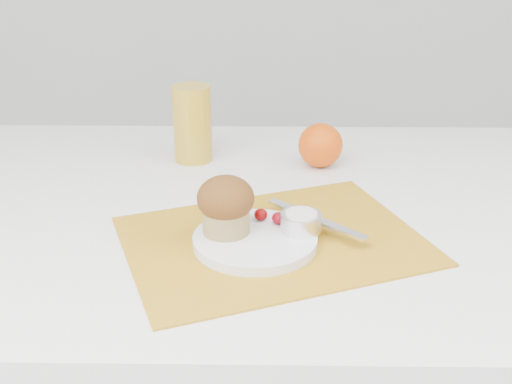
{
  "coord_description": "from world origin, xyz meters",
  "views": [
    {
      "loc": [
        0.02,
        -0.89,
        1.19
      ],
      "look_at": [
        0.01,
        -0.01,
        0.8
      ],
      "focal_mm": 45.0,
      "sensor_mm": 36.0,
      "label": 1
    }
  ],
  "objects_px": {
    "juice_glass": "(192,124)",
    "plate": "(255,240)",
    "orange": "(320,145)",
    "muffin": "(226,204)"
  },
  "relations": [
    {
      "from": "orange",
      "to": "muffin",
      "type": "height_order",
      "value": "muffin"
    },
    {
      "from": "plate",
      "to": "muffin",
      "type": "distance_m",
      "value": 0.07
    },
    {
      "from": "orange",
      "to": "juice_glass",
      "type": "relative_size",
      "value": 0.57
    },
    {
      "from": "plate",
      "to": "orange",
      "type": "bearing_deg",
      "value": 69.81
    },
    {
      "from": "plate",
      "to": "juice_glass",
      "type": "xyz_separation_m",
      "value": [
        -0.12,
        0.34,
        0.06
      ]
    },
    {
      "from": "plate",
      "to": "muffin",
      "type": "xyz_separation_m",
      "value": [
        -0.04,
        0.01,
        0.05
      ]
    },
    {
      "from": "orange",
      "to": "muffin",
      "type": "xyz_separation_m",
      "value": [
        -0.16,
        -0.3,
        0.02
      ]
    },
    {
      "from": "juice_glass",
      "to": "plate",
      "type": "bearing_deg",
      "value": -70.15
    },
    {
      "from": "plate",
      "to": "orange",
      "type": "xyz_separation_m",
      "value": [
        0.11,
        0.31,
        0.03
      ]
    },
    {
      "from": "muffin",
      "to": "plate",
      "type": "bearing_deg",
      "value": -17.3
    }
  ]
}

